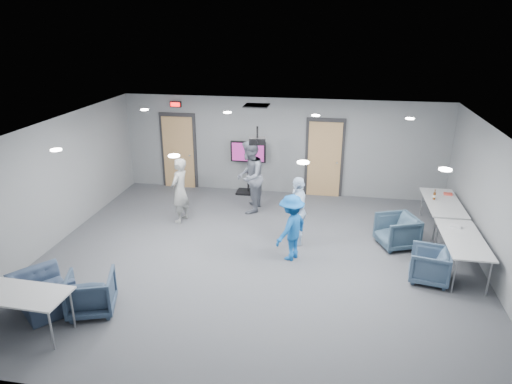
% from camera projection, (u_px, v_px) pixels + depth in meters
% --- Properties ---
extents(floor, '(9.00, 9.00, 0.00)m').
position_uv_depth(floor, '(257.00, 258.00, 9.50)').
color(floor, '#373A3F').
rests_on(floor, ground).
extents(ceiling, '(9.00, 9.00, 0.00)m').
position_uv_depth(ceiling, '(257.00, 131.00, 8.55)').
color(ceiling, silver).
rests_on(ceiling, wall_back).
extents(wall_back, '(9.00, 0.02, 2.70)m').
position_uv_depth(wall_back, '(282.00, 147.00, 12.71)').
color(wall_back, slate).
rests_on(wall_back, floor).
extents(wall_front, '(9.00, 0.02, 2.70)m').
position_uv_depth(wall_front, '(199.00, 321.00, 5.34)').
color(wall_front, slate).
rests_on(wall_front, floor).
extents(wall_left, '(0.02, 8.00, 2.70)m').
position_uv_depth(wall_left, '(50.00, 185.00, 9.76)').
color(wall_left, slate).
rests_on(wall_left, floor).
extents(wall_right, '(0.02, 8.00, 2.70)m').
position_uv_depth(wall_right, '(500.00, 214.00, 8.30)').
color(wall_right, slate).
rests_on(wall_right, floor).
extents(door_left, '(1.06, 0.17, 2.24)m').
position_uv_depth(door_left, '(179.00, 152.00, 13.26)').
color(door_left, black).
rests_on(door_left, wall_back).
extents(door_right, '(1.06, 0.17, 2.24)m').
position_uv_depth(door_right, '(324.00, 159.00, 12.58)').
color(door_right, black).
rests_on(door_right, wall_back).
extents(exit_sign, '(0.32, 0.08, 0.16)m').
position_uv_depth(exit_sign, '(176.00, 104.00, 12.75)').
color(exit_sign, black).
rests_on(exit_sign, wall_back).
extents(hvac_diffuser, '(0.60, 0.60, 0.03)m').
position_uv_depth(hvac_diffuser, '(257.00, 106.00, 11.22)').
color(hvac_diffuser, black).
rests_on(hvac_diffuser, ceiling).
extents(downlights, '(6.18, 3.78, 0.02)m').
position_uv_depth(downlights, '(257.00, 132.00, 8.56)').
color(downlights, white).
rests_on(downlights, ceiling).
extents(person_a, '(0.50, 0.65, 1.60)m').
position_uv_depth(person_a, '(180.00, 190.00, 11.01)').
color(person_a, gray).
rests_on(person_a, floor).
extents(person_b, '(0.73, 0.92, 1.87)m').
position_uv_depth(person_b, '(250.00, 177.00, 11.56)').
color(person_b, slate).
rests_on(person_b, floor).
extents(person_c, '(0.57, 0.97, 1.55)m').
position_uv_depth(person_c, '(298.00, 211.00, 9.92)').
color(person_c, silver).
rests_on(person_c, floor).
extents(person_d, '(0.89, 1.04, 1.40)m').
position_uv_depth(person_d, '(291.00, 228.00, 9.27)').
color(person_d, '#174F96').
rests_on(person_d, floor).
extents(chair_right_a, '(1.01, 0.99, 0.71)m').
position_uv_depth(chair_right_a, '(397.00, 231.00, 9.90)').
color(chair_right_a, '#324556').
rests_on(chair_right_a, floor).
extents(chair_right_b, '(0.84, 0.83, 0.66)m').
position_uv_depth(chair_right_b, '(429.00, 265.00, 8.59)').
color(chair_right_b, '#394C62').
rests_on(chair_right_b, floor).
extents(chair_front_a, '(0.96, 0.97, 0.70)m').
position_uv_depth(chair_front_a, '(91.00, 293.00, 7.67)').
color(chair_front_a, '#314156').
rests_on(chair_front_a, floor).
extents(chair_front_b, '(1.31, 1.29, 0.64)m').
position_uv_depth(chair_front_b, '(42.00, 294.00, 7.71)').
color(chair_front_b, '#334158').
rests_on(chair_front_b, floor).
extents(table_right_a, '(0.76, 1.83, 0.73)m').
position_uv_depth(table_right_a, '(443.00, 204.00, 10.53)').
color(table_right_a, '#AFB1B4').
rests_on(table_right_a, floor).
extents(table_right_b, '(0.75, 1.79, 0.73)m').
position_uv_depth(table_right_b, '(463.00, 240.00, 8.78)').
color(table_right_b, '#AFB1B4').
rests_on(table_right_b, floor).
extents(table_front_left, '(1.71, 0.76, 0.73)m').
position_uv_depth(table_front_left, '(15.00, 295.00, 7.03)').
color(table_front_left, '#AFB1B4').
rests_on(table_front_left, floor).
extents(bottle_right, '(0.06, 0.06, 0.25)m').
position_uv_depth(bottle_right, '(434.00, 196.00, 10.61)').
color(bottle_right, '#5A2E0F').
rests_on(bottle_right, table_right_a).
extents(snack_box, '(0.20, 0.15, 0.04)m').
position_uv_depth(snack_box, '(448.00, 194.00, 10.92)').
color(snack_box, '#C43D31').
rests_on(snack_box, table_right_a).
extents(wrapper, '(0.23, 0.18, 0.05)m').
position_uv_depth(wrapper, '(455.00, 226.00, 9.21)').
color(wrapper, silver).
rests_on(wrapper, table_right_b).
extents(tv_stand, '(0.99, 0.47, 1.52)m').
position_uv_depth(tv_stand, '(248.00, 164.00, 12.80)').
color(tv_stand, black).
rests_on(tv_stand, floor).
extents(projector, '(0.37, 0.34, 0.36)m').
position_uv_depth(projector, '(257.00, 140.00, 9.10)').
color(projector, black).
rests_on(projector, ceiling).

